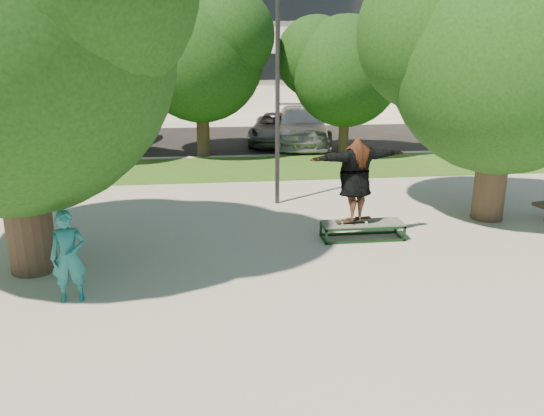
{
  "coord_description": "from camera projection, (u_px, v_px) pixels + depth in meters",
  "views": [
    {
      "loc": [
        -0.84,
        -8.84,
        4.05
      ],
      "look_at": [
        0.32,
        0.6,
        1.19
      ],
      "focal_mm": 35.0,
      "sensor_mm": 36.0,
      "label": 1
    }
  ],
  "objects": [
    {
      "name": "ground",
      "position": [
        259.0,
        280.0,
        9.67
      ],
      "size": [
        120.0,
        120.0,
        0.0
      ],
      "primitive_type": "plane",
      "color": "#9C998F",
      "rests_on": "ground"
    },
    {
      "name": "grass_strip",
      "position": [
        261.0,
        168.0,
        18.81
      ],
      "size": [
        30.0,
        4.0,
        0.02
      ],
      "primitive_type": "cube",
      "color": "#244C15",
      "rests_on": "ground"
    },
    {
      "name": "asphalt_strip",
      "position": [
        225.0,
        139.0,
        24.88
      ],
      "size": [
        40.0,
        8.0,
        0.01
      ],
      "primitive_type": "cube",
      "color": "black",
      "rests_on": "ground"
    },
    {
      "name": "tree_right",
      "position": [
        501.0,
        47.0,
        12.11
      ],
      "size": [
        6.24,
        5.33,
        6.51
      ],
      "color": "#38281E",
      "rests_on": "ground"
    },
    {
      "name": "bg_tree_left",
      "position": [
        38.0,
        59.0,
        18.36
      ],
      "size": [
        5.28,
        4.51,
        5.77
      ],
      "color": "#38281E",
      "rests_on": "ground"
    },
    {
      "name": "bg_tree_mid",
      "position": [
        198.0,
        50.0,
        19.87
      ],
      "size": [
        5.76,
        4.92,
        6.24
      ],
      "color": "#38281E",
      "rests_on": "ground"
    },
    {
      "name": "bg_tree_right",
      "position": [
        344.0,
        64.0,
        20.18
      ],
      "size": [
        5.04,
        4.31,
        5.43
      ],
      "color": "#38281E",
      "rests_on": "ground"
    },
    {
      "name": "lamppost",
      "position": [
        278.0,
        86.0,
        13.63
      ],
      "size": [
        0.25,
        0.15,
        6.11
      ],
      "color": "#2D2D30",
      "rests_on": "ground"
    },
    {
      "name": "side_building",
      "position": [
        523.0,
        50.0,
        31.53
      ],
      "size": [
        15.0,
        10.0,
        8.0
      ],
      "primitive_type": "cube",
      "color": "beige",
      "rests_on": "ground"
    },
    {
      "name": "grind_box",
      "position": [
        362.0,
        230.0,
        11.75
      ],
      "size": [
        1.8,
        0.6,
        0.38
      ],
      "color": "#113419",
      "rests_on": "ground"
    },
    {
      "name": "skater_rig",
      "position": [
        355.0,
        179.0,
        11.39
      ],
      "size": [
        2.34,
        1.12,
        1.92
      ],
      "rotation": [
        0.0,
        0.0,
        3.38
      ],
      "color": "white",
      "rests_on": "grind_box"
    },
    {
      "name": "bystander",
      "position": [
        69.0,
        257.0,
        8.69
      ],
      "size": [
        0.61,
        0.43,
        1.57
      ],
      "primitive_type": "imported",
      "rotation": [
        0.0,
        0.0,
        0.1
      ],
      "color": "#1C6B6A",
      "rests_on": "ground"
    },
    {
      "name": "car_silver_a",
      "position": [
        53.0,
        126.0,
        24.25
      ],
      "size": [
        2.17,
        4.09,
        1.32
      ],
      "primitive_type": "imported",
      "rotation": [
        0.0,
        0.0,
        0.16
      ],
      "color": "#9F9FA3",
      "rests_on": "asphalt_strip"
    },
    {
      "name": "car_dark",
      "position": [
        129.0,
        129.0,
        23.68
      ],
      "size": [
        1.67,
        3.98,
        1.28
      ],
      "primitive_type": "imported",
      "rotation": [
        0.0,
        0.0,
        -0.08
      ],
      "color": "black",
      "rests_on": "asphalt_strip"
    },
    {
      "name": "car_grey",
      "position": [
        277.0,
        129.0,
        23.49
      ],
      "size": [
        3.14,
        5.13,
        1.33
      ],
      "primitive_type": "imported",
      "rotation": [
        0.0,
        0.0,
        -0.21
      ],
      "color": "#59595E",
      "rests_on": "asphalt_strip"
    },
    {
      "name": "car_silver_b",
      "position": [
        300.0,
        126.0,
        23.27
      ],
      "size": [
        2.76,
        5.75,
        1.62
      ],
      "primitive_type": "imported",
      "rotation": [
        0.0,
        0.0,
        -0.09
      ],
      "color": "silver",
      "rests_on": "asphalt_strip"
    }
  ]
}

